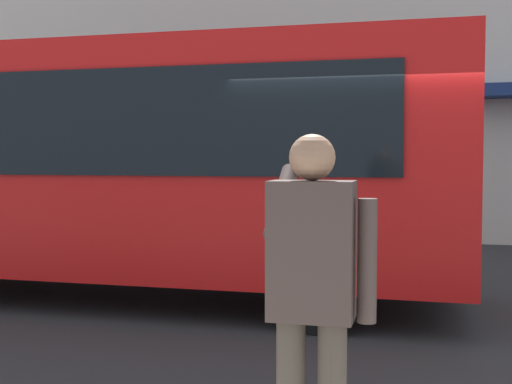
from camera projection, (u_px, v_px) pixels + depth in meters
ground_plane at (365, 313)px, 7.33m from camera, size 60.00×60.00×0.00m
red_bus at (94, 162)px, 8.22m from camera, size 9.05×2.54×3.08m
pedestrian_photographer at (313, 283)px, 3.12m from camera, size 0.53×0.52×1.70m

